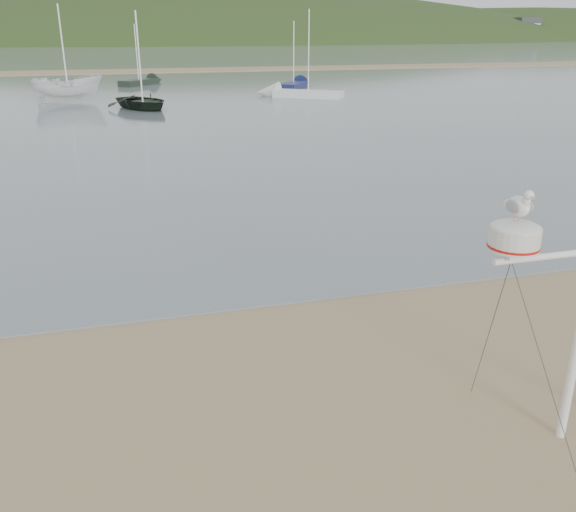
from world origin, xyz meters
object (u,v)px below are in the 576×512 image
object	(u,v)px
boat_dark	(140,71)
sailboat_blue_far	(298,84)
sailboat_dark_mid	(148,81)
boat_white	(65,66)
sailboat_white_near	(286,93)
mast_rig	(575,350)

from	to	relation	value
boat_dark	sailboat_blue_far	bearing A→B (deg)	11.78
sailboat_blue_far	boat_dark	bearing A→B (deg)	-139.53
sailboat_dark_mid	boat_dark	bearing A→B (deg)	-94.49
boat_white	sailboat_white_near	xyz separation A→B (m)	(15.35, -0.95, -2.08)
mast_rig	sailboat_blue_far	size ratio (longest dim) A/B	0.93
boat_dark	sailboat_blue_far	xyz separation A→B (m)	(13.70, 11.69, -2.03)
sailboat_dark_mid	sailboat_blue_far	size ratio (longest dim) A/B	0.96
mast_rig	boat_dark	xyz separation A→B (m)	(-3.23, 34.98, 1.04)
sailboat_dark_mid	sailboat_white_near	xyz separation A→B (m)	(9.21, -13.73, -0.00)
mast_rig	sailboat_dark_mid	size ratio (longest dim) A/B	0.97
sailboat_dark_mid	sailboat_white_near	distance (m)	16.53
mast_rig	boat_white	world-z (taller)	mast_rig
mast_rig	sailboat_blue_far	bearing A→B (deg)	77.34
boat_white	sailboat_blue_far	bearing A→B (deg)	-74.87
mast_rig	boat_dark	world-z (taller)	mast_rig
mast_rig	boat_white	xyz separation A→B (m)	(-7.93, 40.45, 1.09)
boat_dark	boat_white	xyz separation A→B (m)	(-4.70, 5.47, 0.06)
boat_dark	boat_white	bearing A→B (deg)	101.99
sailboat_dark_mid	sailboat_white_near	world-z (taller)	sailboat_white_near
boat_white	sailboat_dark_mid	world-z (taller)	sailboat_dark_mid
sailboat_dark_mid	sailboat_blue_far	world-z (taller)	sailboat_blue_far
mast_rig	sailboat_blue_far	xyz separation A→B (m)	(10.48, 46.67, -0.99)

